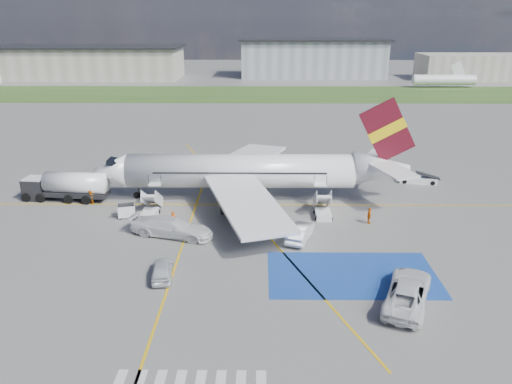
% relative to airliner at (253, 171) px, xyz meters
% --- Properties ---
extents(ground, '(400.00, 400.00, 0.00)m').
position_rel_airliner_xyz_m(ground, '(-1.51, -14.00, -3.39)').
color(ground, '#60605E').
rests_on(ground, ground).
extents(grass_strip, '(400.00, 30.00, 0.01)m').
position_rel_airliner_xyz_m(grass_strip, '(-1.51, 81.00, -3.39)').
color(grass_strip, '#2D4C1E').
rests_on(grass_strip, ground).
extents(taxiway_line_main, '(120.00, 0.20, 0.01)m').
position_rel_airliner_xyz_m(taxiway_line_main, '(-1.51, -2.00, -3.39)').
color(taxiway_line_main, gold).
rests_on(taxiway_line_main, ground).
extents(taxiway_line_cross, '(0.20, 60.00, 0.01)m').
position_rel_airliner_xyz_m(taxiway_line_cross, '(-6.51, -24.00, -3.39)').
color(taxiway_line_cross, gold).
rests_on(taxiway_line_cross, ground).
extents(taxiway_line_diag, '(20.71, 56.45, 0.01)m').
position_rel_airliner_xyz_m(taxiway_line_diag, '(-1.51, -2.00, -3.39)').
color(taxiway_line_diag, gold).
rests_on(taxiway_line_diag, ground).
extents(staging_box, '(14.00, 8.00, 0.01)m').
position_rel_airliner_xyz_m(staging_box, '(8.49, -18.00, -3.39)').
color(staging_box, navy).
rests_on(staging_box, ground).
extents(terminal_west, '(60.00, 22.00, 10.00)m').
position_rel_airliner_xyz_m(terminal_west, '(-56.51, 116.00, 1.61)').
color(terminal_west, gray).
rests_on(terminal_west, ground).
extents(terminal_centre, '(48.00, 18.00, 12.00)m').
position_rel_airliner_xyz_m(terminal_centre, '(18.49, 121.00, 2.61)').
color(terminal_centre, gray).
rests_on(terminal_centre, ground).
extents(terminal_east, '(40.00, 16.00, 8.00)m').
position_rel_airliner_xyz_m(terminal_east, '(73.49, 114.00, 0.61)').
color(terminal_east, gray).
rests_on(terminal_east, ground).
extents(airliner, '(36.81, 32.95, 11.92)m').
position_rel_airliner_xyz_m(airliner, '(0.00, 0.00, 0.00)').
color(airliner, white).
rests_on(airliner, ground).
extents(airstairs_fwd, '(1.90, 5.20, 3.60)m').
position_rel_airliner_xyz_m(airstairs_fwd, '(-11.01, -5.30, -2.77)').
color(airstairs_fwd, white).
rests_on(airstairs_fwd, ground).
extents(airstairs_aft, '(1.90, 5.20, 3.60)m').
position_rel_airliner_xyz_m(airstairs_aft, '(7.49, -5.30, -2.77)').
color(airstairs_aft, white).
rests_on(airstairs_aft, ground).
extents(fuel_tanker, '(10.03, 3.73, 3.34)m').
position_rel_airliner_xyz_m(fuel_tanker, '(-21.70, -0.55, -1.99)').
color(fuel_tanker, black).
rests_on(fuel_tanker, ground).
extents(gpu_cart, '(1.99, 1.55, 1.47)m').
position_rel_airliner_xyz_m(gpu_cart, '(-13.45, -5.82, -2.73)').
color(gpu_cart, white).
rests_on(gpu_cart, ground).
extents(belt_loader, '(5.11, 2.55, 1.48)m').
position_rel_airliner_xyz_m(belt_loader, '(21.12, 6.06, -3.02)').
color(belt_loader, white).
rests_on(belt_loader, ground).
extents(car_silver_a, '(2.22, 4.40, 1.44)m').
position_rel_airliner_xyz_m(car_silver_a, '(-7.24, -18.65, -2.67)').
color(car_silver_a, silver).
rests_on(car_silver_a, ground).
extents(car_silver_b, '(3.28, 5.30, 1.65)m').
position_rel_airliner_xyz_m(car_silver_b, '(4.60, -11.24, -2.57)').
color(car_silver_b, silver).
rests_on(car_silver_b, ground).
extents(van_white_a, '(5.07, 6.91, 2.36)m').
position_rel_airliner_xyz_m(van_white_a, '(11.90, -22.19, -2.21)').
color(van_white_a, silver).
rests_on(van_white_a, ground).
extents(van_white_b, '(6.71, 4.20, 2.45)m').
position_rel_airliner_xyz_m(van_white_b, '(-7.84, -10.47, -2.17)').
color(van_white_b, silver).
rests_on(van_white_b, ground).
extents(crew_fwd, '(0.76, 0.63, 1.77)m').
position_rel_airliner_xyz_m(crew_fwd, '(-7.97, -8.60, -2.51)').
color(crew_fwd, '#E4590C').
rests_on(crew_fwd, ground).
extents(crew_nose, '(1.00, 1.05, 1.71)m').
position_rel_airliner_xyz_m(crew_nose, '(-18.49, -2.04, -2.54)').
color(crew_nose, orange).
rests_on(crew_nose, ground).
extents(crew_aft, '(0.44, 1.02, 1.72)m').
position_rel_airliner_xyz_m(crew_aft, '(12.06, -7.24, -2.53)').
color(crew_aft, orange).
rests_on(crew_aft, ground).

